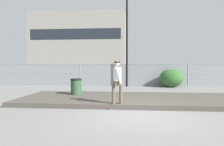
# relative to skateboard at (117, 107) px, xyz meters

# --- Properties ---
(ground_plane) EXTENTS (120.00, 120.00, 0.00)m
(ground_plane) POSITION_rel_skateboard_xyz_m (0.80, -0.93, -0.06)
(ground_plane) COLOR slate
(gravel_berm) EXTENTS (11.03, 3.75, 0.20)m
(gravel_berm) POSITION_rel_skateboard_xyz_m (0.80, 1.69, 0.04)
(gravel_berm) COLOR #4C473F
(gravel_berm) RESTS_ON ground_plane
(skateboard) EXTENTS (0.82, 0.45, 0.07)m
(skateboard) POSITION_rel_skateboard_xyz_m (0.00, 0.00, 0.00)
(skateboard) COLOR #B22D2D
(skateboard) RESTS_ON ground_plane
(skater) EXTENTS (0.71, 0.62, 1.85)m
(skater) POSITION_rel_skateboard_xyz_m (-0.00, 0.00, 1.07)
(skater) COLOR #B2ADA8
(skater) RESTS_ON skateboard
(chain_fence) EXTENTS (26.99, 0.06, 1.85)m
(chain_fence) POSITION_rel_skateboard_xyz_m (0.80, 8.83, 0.88)
(chain_fence) COLOR gray
(chain_fence) RESTS_ON ground_plane
(street_lamp) EXTENTS (0.44, 0.44, 7.35)m
(street_lamp) POSITION_rel_skateboard_xyz_m (0.29, 8.22, 4.47)
(street_lamp) COLOR black
(street_lamp) RESTS_ON ground_plane
(parked_car_near) EXTENTS (4.48, 2.10, 1.66)m
(parked_car_near) POSITION_rel_skateboard_xyz_m (-2.28, 11.90, 0.78)
(parked_car_near) COLOR #566B4C
(parked_car_near) RESTS_ON ground_plane
(library_building) EXTENTS (23.64, 10.18, 14.57)m
(library_building) POSITION_rel_skateboard_xyz_m (-12.31, 43.12, 7.23)
(library_building) COLOR gray
(library_building) RESTS_ON ground_plane
(shrub_left) EXTENTS (1.82, 1.49, 1.41)m
(shrub_left) POSITION_rel_skateboard_xyz_m (3.78, 8.06, 0.65)
(shrub_left) COLOR #2D5B28
(shrub_left) RESTS_ON ground_plane
(trash_bin) EXTENTS (0.59, 0.59, 1.03)m
(trash_bin) POSITION_rel_skateboard_xyz_m (-2.30, 2.33, 0.46)
(trash_bin) COLOR #2D5133
(trash_bin) RESTS_ON ground_plane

